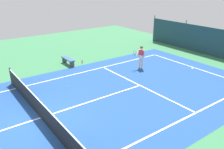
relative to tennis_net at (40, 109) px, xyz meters
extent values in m
plane|color=#387A4C|center=(0.00, 0.00, -0.51)|extent=(36.00, 36.00, 0.00)
cube|color=#1E478C|center=(0.00, 0.00, -0.51)|extent=(11.02, 26.60, 0.01)
cube|color=white|center=(0.00, 11.90, -0.50)|extent=(8.22, 0.10, 0.01)
cube|color=white|center=(-4.11, 0.00, -0.50)|extent=(0.10, 23.80, 0.01)
cube|color=white|center=(0.00, 6.40, -0.50)|extent=(8.22, 0.10, 0.01)
cube|color=white|center=(0.00, 0.00, -0.50)|extent=(0.10, 12.80, 0.01)
cube|color=white|center=(0.00, 11.75, -0.50)|extent=(0.10, 0.30, 0.01)
cube|color=black|center=(0.00, 0.00, -0.04)|extent=(9.92, 0.03, 0.95)
cube|color=white|center=(0.00, 0.00, 0.46)|extent=(9.92, 0.04, 0.05)
cylinder|color=#47474C|center=(-5.01, 0.00, 0.04)|extent=(0.10, 0.10, 1.10)
cylinder|color=#595B60|center=(-8.11, 15.78, 0.84)|extent=(0.08, 0.08, 2.70)
cylinder|color=#595B60|center=(-4.05, 15.78, 0.84)|extent=(0.08, 0.08, 2.70)
cylinder|color=beige|center=(-2.29, 8.67, -0.10)|extent=(0.12, 0.12, 0.82)
cylinder|color=beige|center=(-2.48, 8.62, -0.10)|extent=(0.12, 0.12, 0.82)
cylinder|color=white|center=(-2.39, 8.64, 0.39)|extent=(0.40, 0.40, 0.22)
cube|color=#D1384C|center=(-2.39, 8.64, 0.59)|extent=(0.40, 0.29, 0.56)
sphere|color=beige|center=(-2.39, 8.64, 1.02)|extent=(0.22, 0.22, 0.22)
cylinder|color=black|center=(-2.39, 8.64, 1.11)|extent=(0.23, 0.23, 0.04)
cylinder|color=beige|center=(-2.16, 8.71, 0.62)|extent=(0.09, 0.09, 0.58)
cylinder|color=beige|center=(-2.57, 8.47, 0.62)|extent=(0.23, 0.53, 0.41)
cylinder|color=black|center=(-2.54, 8.16, 0.51)|extent=(0.11, 0.27, 0.13)
torus|color=teal|center=(-2.54, 8.16, 0.73)|extent=(0.33, 0.20, 0.29)
sphere|color=#CCDB33|center=(-3.74, 11.58, -0.48)|extent=(0.07, 0.07, 0.07)
sphere|color=#CCDB33|center=(-1.62, 6.46, -0.48)|extent=(0.07, 0.07, 0.07)
sphere|color=#CCDB33|center=(-2.40, 2.60, -0.48)|extent=(0.07, 0.07, 0.07)
cube|color=#335184|center=(-6.31, 4.59, -0.06)|extent=(1.60, 0.40, 0.08)
cube|color=#4C4C51|center=(-6.96, 4.59, -0.29)|extent=(0.08, 0.36, 0.45)
cube|color=#4C4C51|center=(-5.66, 4.59, -0.29)|extent=(0.08, 0.36, 0.45)
cylinder|color=#D84C38|center=(-5.98, 5.65, -0.39)|extent=(0.08, 0.08, 0.24)
camera|label=1|loc=(9.94, -3.03, 5.64)|focal=38.15mm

